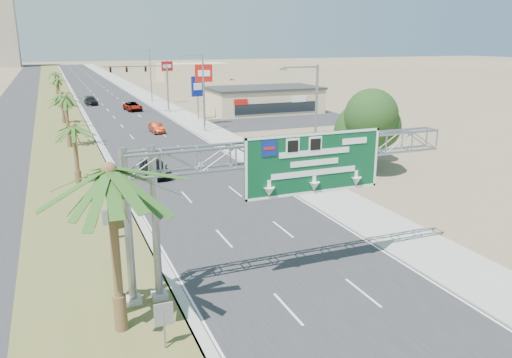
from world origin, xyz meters
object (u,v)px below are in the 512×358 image
object	(u,v)px
signal_mast	(155,84)
pole_sign_red_near	(204,77)
car_left_lane	(155,168)
car_right_lane	(133,106)
pole_sign_blue	(198,88)
palm_near	(109,171)
store_building	(264,101)
sign_gantry	(281,163)
car_mid_lane	(156,128)
pole_sign_red_far	(167,70)
car_far	(91,101)

from	to	relation	value
signal_mast	pole_sign_red_near	xyz separation A→B (m)	(3.83, -15.18, 2.00)
car_left_lane	car_right_lane	distance (m)	44.98
pole_sign_red_near	pole_sign_blue	xyz separation A→B (m)	(0.68, 5.74, -2.01)
palm_near	store_building	distance (m)	66.04
car_right_lane	pole_sign_red_near	distance (m)	21.98
sign_gantry	car_mid_lane	size ratio (longest dim) A/B	4.21
palm_near	car_left_lane	world-z (taller)	palm_near
car_left_lane	car_right_lane	xyz separation A→B (m)	(5.00, 44.70, -0.07)
pole_sign_red_near	pole_sign_red_far	xyz separation A→B (m)	(0.95, 27.43, -0.44)
car_left_lane	car_far	xyz separation A→B (m)	(-1.02, 55.82, -0.06)
pole_sign_blue	car_left_lane	bearing A→B (deg)	-112.55
signal_mast	car_right_lane	bearing A→B (deg)	123.83
pole_sign_blue	car_right_lane	bearing A→B (deg)	118.44
car_right_lane	car_far	world-z (taller)	car_far
store_building	pole_sign_red_far	world-z (taller)	pole_sign_red_far
palm_near	pole_sign_red_far	distance (m)	78.60
palm_near	pole_sign_red_near	world-z (taller)	pole_sign_red_near
pole_sign_blue	sign_gantry	bearing A→B (deg)	-101.54
car_right_lane	pole_sign_red_near	bearing A→B (deg)	-75.70
sign_gantry	pole_sign_blue	xyz separation A→B (m)	(10.74, 52.61, -1.22)
car_left_lane	pole_sign_blue	bearing A→B (deg)	60.61
palm_near	car_far	size ratio (longest dim) A/B	1.65
pole_sign_red_far	pole_sign_blue	bearing A→B (deg)	-90.73
car_far	pole_sign_red_near	world-z (taller)	pole_sign_red_near
signal_mast	car_mid_lane	xyz separation A→B (m)	(-3.67, -18.07, -4.20)
car_left_lane	car_far	bearing A→B (deg)	84.20
car_right_lane	pole_sign_red_far	xyz separation A→B (m)	(7.95, 7.52, 5.68)
store_building	pole_sign_blue	distance (m)	13.11
car_far	pole_sign_red_far	xyz separation A→B (m)	(13.97, -3.60, 5.67)
signal_mast	pole_sign_blue	xyz separation A→B (m)	(4.50, -9.44, -0.01)
store_building	pole_sign_red_near	size ratio (longest dim) A/B	2.06
store_building	car_mid_lane	world-z (taller)	store_building
store_building	sign_gantry	bearing A→B (deg)	-112.36
car_far	pole_sign_blue	xyz separation A→B (m)	(13.70, -25.29, 4.10)
car_left_lane	pole_sign_red_far	bearing A→B (deg)	69.23
palm_near	car_right_lane	size ratio (longest dim) A/B	1.60
car_mid_lane	pole_sign_blue	distance (m)	12.60
store_building	pole_sign_red_far	xyz separation A→B (m)	(-12.05, 18.22, 4.41)
sign_gantry	pole_sign_red_far	size ratio (longest dim) A/B	2.06
sign_gantry	car_right_lane	distance (m)	67.06
store_building	car_far	bearing A→B (deg)	140.01
signal_mast	car_left_lane	bearing A→B (deg)	-101.55
car_right_lane	pole_sign_blue	size ratio (longest dim) A/B	0.78
pole_sign_red_near	pole_sign_red_far	world-z (taller)	pole_sign_red_near
car_right_lane	pole_sign_blue	xyz separation A→B (m)	(7.68, -14.17, 4.11)
car_left_lane	pole_sign_red_near	bearing A→B (deg)	57.33
store_building	car_left_lane	xyz separation A→B (m)	(-25.00, -33.99, -1.20)
sign_gantry	store_building	xyz separation A→B (m)	(23.06, 56.07, -4.06)
palm_near	car_mid_lane	world-z (taller)	palm_near
sign_gantry	car_far	bearing A→B (deg)	92.17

